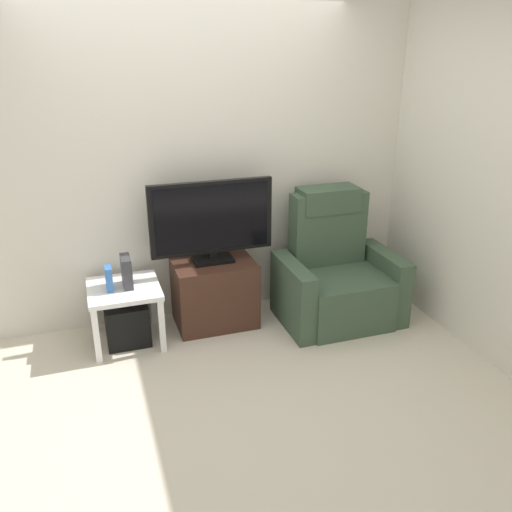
{
  "coord_description": "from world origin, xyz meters",
  "views": [
    {
      "loc": [
        -0.87,
        -3.05,
        2.21
      ],
      "look_at": [
        0.32,
        0.5,
        0.7
      ],
      "focal_mm": 37.53,
      "sensor_mm": 36.0,
      "label": 1
    }
  ],
  "objects_px": {
    "game_console": "(127,271)",
    "side_table": "(124,296)",
    "subwoofer_box": "(127,322)",
    "television": "(212,220)",
    "book_upright": "(109,278)",
    "tv_stand": "(215,293)",
    "recliner_armchair": "(336,276)"
  },
  "relations": [
    {
      "from": "game_console",
      "to": "side_table",
      "type": "bearing_deg",
      "value": -164.05
    },
    {
      "from": "subwoofer_box",
      "to": "game_console",
      "type": "distance_m",
      "value": 0.43
    },
    {
      "from": "television",
      "to": "side_table",
      "type": "xyz_separation_m",
      "value": [
        -0.73,
        -0.09,
        -0.51
      ]
    },
    {
      "from": "book_upright",
      "to": "television",
      "type": "bearing_deg",
      "value": 7.5
    },
    {
      "from": "tv_stand",
      "to": "book_upright",
      "type": "relative_size",
      "value": 3.48
    },
    {
      "from": "tv_stand",
      "to": "book_upright",
      "type": "bearing_deg",
      "value": -173.8
    },
    {
      "from": "game_console",
      "to": "recliner_armchair",
      "type": "bearing_deg",
      "value": -4.66
    },
    {
      "from": "tv_stand",
      "to": "television",
      "type": "bearing_deg",
      "value": 90.0
    },
    {
      "from": "side_table",
      "to": "book_upright",
      "type": "distance_m",
      "value": 0.2
    },
    {
      "from": "television",
      "to": "game_console",
      "type": "relative_size",
      "value": 4.15
    },
    {
      "from": "television",
      "to": "book_upright",
      "type": "relative_size",
      "value": 5.28
    },
    {
      "from": "television",
      "to": "subwoofer_box",
      "type": "distance_m",
      "value": 1.04
    },
    {
      "from": "television",
      "to": "game_console",
      "type": "height_order",
      "value": "television"
    },
    {
      "from": "tv_stand",
      "to": "television",
      "type": "distance_m",
      "value": 0.63
    },
    {
      "from": "tv_stand",
      "to": "television",
      "type": "xyz_separation_m",
      "value": [
        -0.0,
        0.02,
        0.62
      ]
    },
    {
      "from": "tv_stand",
      "to": "recliner_armchair",
      "type": "distance_m",
      "value": 1.03
    },
    {
      "from": "subwoofer_box",
      "to": "book_upright",
      "type": "relative_size",
      "value": 1.76
    },
    {
      "from": "television",
      "to": "subwoofer_box",
      "type": "relative_size",
      "value": 2.99
    },
    {
      "from": "television",
      "to": "recliner_armchair",
      "type": "height_order",
      "value": "television"
    },
    {
      "from": "tv_stand",
      "to": "side_table",
      "type": "distance_m",
      "value": 0.74
    },
    {
      "from": "tv_stand",
      "to": "subwoofer_box",
      "type": "xyz_separation_m",
      "value": [
        -0.73,
        -0.07,
        -0.11
      ]
    },
    {
      "from": "book_upright",
      "to": "tv_stand",
      "type": "bearing_deg",
      "value": 6.2
    },
    {
      "from": "tv_stand",
      "to": "subwoofer_box",
      "type": "bearing_deg",
      "value": -174.51
    },
    {
      "from": "tv_stand",
      "to": "recliner_armchair",
      "type": "height_order",
      "value": "recliner_armchair"
    },
    {
      "from": "recliner_armchair",
      "to": "game_console",
      "type": "height_order",
      "value": "recliner_armchair"
    },
    {
      "from": "side_table",
      "to": "tv_stand",
      "type": "bearing_deg",
      "value": 5.49
    },
    {
      "from": "television",
      "to": "game_console",
      "type": "xyz_separation_m",
      "value": [
        -0.69,
        -0.08,
        -0.31
      ]
    },
    {
      "from": "side_table",
      "to": "book_upright",
      "type": "xyz_separation_m",
      "value": [
        -0.1,
        -0.02,
        0.17
      ]
    },
    {
      "from": "side_table",
      "to": "subwoofer_box",
      "type": "bearing_deg",
      "value": 135.0
    },
    {
      "from": "side_table",
      "to": "subwoofer_box",
      "type": "xyz_separation_m",
      "value": [
        -0.0,
        0.0,
        -0.23
      ]
    },
    {
      "from": "subwoofer_box",
      "to": "side_table",
      "type": "bearing_deg",
      "value": -45.0
    },
    {
      "from": "recliner_armchair",
      "to": "side_table",
      "type": "bearing_deg",
      "value": 169.13
    }
  ]
}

